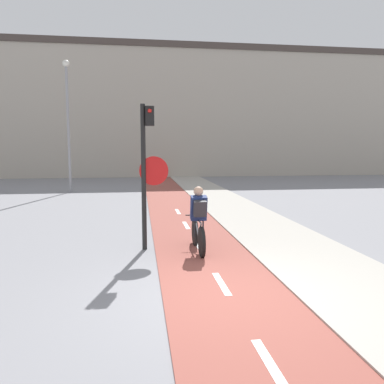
# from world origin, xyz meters

# --- Properties ---
(ground_plane) EXTENTS (120.00, 120.00, 0.00)m
(ground_plane) POSITION_xyz_m (0.00, 0.00, 0.00)
(ground_plane) COLOR gray
(bike_lane) EXTENTS (2.12, 60.00, 0.02)m
(bike_lane) POSITION_xyz_m (0.00, 0.00, 0.01)
(bike_lane) COLOR brown
(bike_lane) RESTS_ON ground_plane
(sidewalk_strip) EXTENTS (2.40, 60.00, 0.05)m
(sidewalk_strip) POSITION_xyz_m (2.26, 0.00, 0.03)
(sidewalk_strip) COLOR #A8A399
(sidewalk_strip) RESTS_ON ground_plane
(building_row_background) EXTENTS (60.00, 5.20, 10.78)m
(building_row_background) POSITION_xyz_m (0.00, 27.36, 5.40)
(building_row_background) COLOR #B2A899
(building_row_background) RESTS_ON ground_plane
(traffic_light_pole) EXTENTS (0.67, 0.25, 3.36)m
(traffic_light_pole) POSITION_xyz_m (-1.21, 3.00, 2.07)
(traffic_light_pole) COLOR black
(traffic_light_pole) RESTS_ON ground_plane
(street_lamp_far) EXTENTS (0.36, 0.36, 6.93)m
(street_lamp_far) POSITION_xyz_m (-5.10, 15.15, 4.22)
(street_lamp_far) COLOR gray
(street_lamp_far) RESTS_ON ground_plane
(cyclist_near) EXTENTS (0.46, 1.68, 1.51)m
(cyclist_near) POSITION_xyz_m (-0.07, 2.64, 0.72)
(cyclist_near) COLOR black
(cyclist_near) RESTS_ON ground_plane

